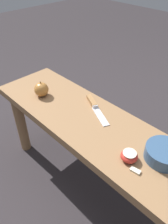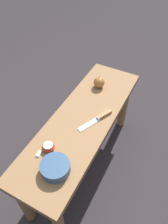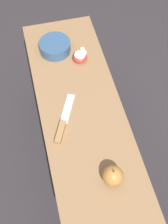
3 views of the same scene
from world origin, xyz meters
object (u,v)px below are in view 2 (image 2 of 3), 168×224
Objects in this scene: apple_whole at (99,82)px; apple_cut at (48,147)px; knife at (100,117)px; wooden_bench at (83,129)px; bowl at (55,168)px.

apple_whole reaches higher than apple_cut.
apple_cut is at bearing 0.78° from knife.
wooden_bench is at bearing -11.82° from apple_cut.
wooden_bench is 13.08× the size of apple_whole.
knife is 0.29m from apple_whole.
bowl is (-0.36, -0.04, 0.12)m from wooden_bench.
apple_whole is at bearing -128.49° from knife.
bowl is at bearing -173.33° from wooden_bench.
wooden_bench is at bearing -172.99° from apple_whole.
apple_cut reaches higher than knife.
apple_whole reaches higher than bowl.
apple_whole reaches higher than knife.
knife is (0.05, -0.09, 0.11)m from wooden_bench.
apple_cut reaches higher than wooden_bench.
apple_whole is (0.31, 0.04, 0.14)m from wooden_bench.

